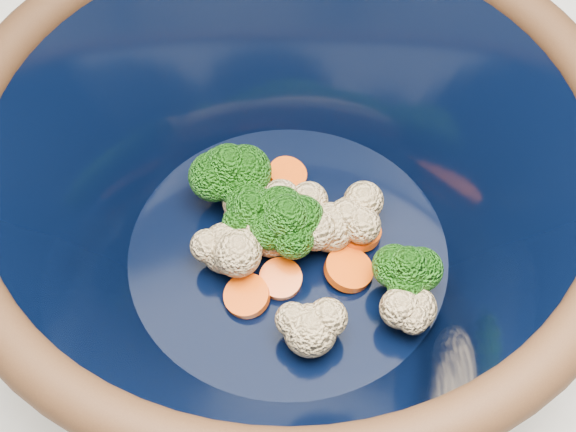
# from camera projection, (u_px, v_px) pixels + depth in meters

# --- Properties ---
(mixing_bowl) EXTENTS (0.37, 0.37, 0.16)m
(mixing_bowl) POSITION_uv_depth(u_px,v_px,m) (288.00, 201.00, 0.47)
(mixing_bowl) COLOR black
(mixing_bowl) RESTS_ON counter
(vegetable_pile) EXTENTS (0.13, 0.16, 0.05)m
(vegetable_pile) POSITION_uv_depth(u_px,v_px,m) (291.00, 229.00, 0.50)
(vegetable_pile) COLOR #608442
(vegetable_pile) RESTS_ON mixing_bowl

